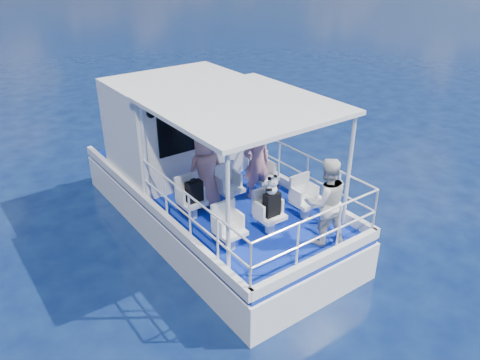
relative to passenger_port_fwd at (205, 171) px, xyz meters
The scene contains 20 objects.
ground 1.79m from the passenger_port_fwd, 47.95° to the right, with size 2000.00×2000.00×0.00m, color #08143B.
hull 1.82m from the passenger_port_fwd, 52.18° to the left, with size 3.00×7.00×1.60m, color white.
deck 1.08m from the passenger_port_fwd, 52.18° to the left, with size 2.90×6.90×0.10m, color navy.
cabin 1.91m from the passenger_port_fwd, 77.21° to the left, with size 2.85×2.00×2.20m, color white.
canopy 1.65m from the passenger_port_fwd, 57.80° to the right, with size 3.00×3.20×0.08m, color white.
canopy_posts 0.88m from the passenger_port_fwd, 59.65° to the right, with size 2.77×2.97×2.20m.
railings 1.15m from the passenger_port_fwd, 68.09° to the right, with size 2.84×3.59×1.00m, color white, non-canonical shape.
seat_port_fwd 0.81m from the passenger_port_fwd, 151.47° to the right, with size 0.48×0.46×0.38m, color white.
seat_center_fwd 0.77m from the passenger_port_fwd, 32.17° to the right, with size 0.48×0.46×0.38m, color white.
seat_stbd_fwd 1.47m from the passenger_port_fwd, 11.27° to the right, with size 0.48×0.46×0.38m, color white.
seat_port_aft 1.74m from the passenger_port_fwd, 107.17° to the right, with size 0.48×0.46×0.38m, color white.
seat_center_aft 1.72m from the passenger_port_fwd, 75.05° to the right, with size 0.48×0.46×0.38m, color white.
seat_stbd_aft 2.13m from the passenger_port_fwd, 49.87° to the right, with size 0.48×0.46×0.38m, color white.
passenger_port_fwd is the anchor object (origin of this frame).
passenger_stbd_fwd 1.09m from the passenger_port_fwd, 17.54° to the right, with size 0.57×0.38×1.57m, color #BF7C87.
passenger_stbd_aft 2.57m from the passenger_port_fwd, 67.20° to the right, with size 0.80×0.62×1.64m, color silver.
backpack_port 0.59m from the passenger_port_fwd, 145.45° to the right, with size 0.32×0.18×0.42m, color black.
backpack_center 1.66m from the passenger_port_fwd, 75.38° to the right, with size 0.30×0.17×0.45m, color black.
compact_camera 0.56m from the passenger_port_fwd, 146.60° to the right, with size 0.10×0.06×0.06m, color black.
panda 1.68m from the passenger_port_fwd, 76.04° to the right, with size 0.23×0.19×0.36m, color white, non-canonical shape.
Camera 1 is at (-4.80, -6.77, 5.78)m, focal length 35.00 mm.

